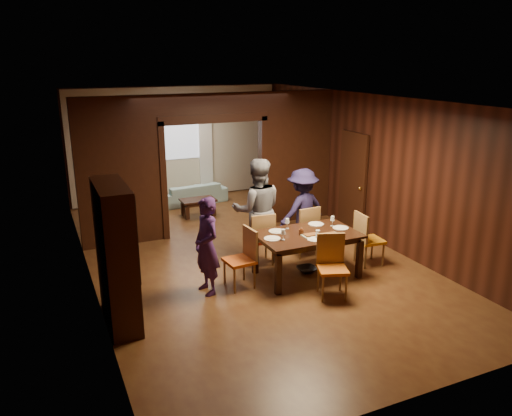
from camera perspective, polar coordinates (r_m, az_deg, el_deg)
name	(u,v)px	position (r m, az deg, el deg)	size (l,w,h in m)	color
floor	(245,256)	(9.41, -1.28, -5.52)	(9.00, 9.00, 0.00)	#4C2615
ceiling	(244,99)	(8.73, -1.41, 12.37)	(5.50, 9.00, 0.02)	silver
room_walls	(210,159)	(10.67, -5.30, 5.57)	(5.52, 9.01, 2.90)	black
person_purple	(207,246)	(7.78, -5.65, -4.36)	(0.57, 0.37, 1.56)	#3C1D55
person_grey	(257,210)	(8.94, 0.15, -0.28)	(0.92, 0.72, 1.89)	slate
person_navy	(302,210)	(9.49, 5.31, -0.25)	(1.03, 0.59, 1.60)	#1D173A
sofa	(192,193)	(12.83, -7.33, 1.69)	(1.74, 0.68, 0.51)	#9BC7CB
serving_bowl	(308,228)	(8.50, 6.00, -2.32)	(0.34, 0.34, 0.08)	black
dining_table	(307,254)	(8.52, 5.82, -5.30)	(1.68, 1.05, 0.76)	black
coffee_table	(198,207)	(11.79, -6.62, 0.08)	(0.80, 0.50, 0.40)	black
chair_left	(239,259)	(8.03, -1.92, -5.83)	(0.44, 0.44, 0.97)	#CF5113
chair_right	(370,239)	(9.13, 12.88, -3.42)	(0.44, 0.44, 0.97)	orange
chair_far_l	(260,238)	(8.94, 0.45, -3.41)	(0.44, 0.44, 0.97)	red
chair_far_r	(303,230)	(9.36, 5.44, -2.54)	(0.44, 0.44, 0.97)	#C26B12
chair_near	(333,267)	(7.81, 8.75, -6.72)	(0.44, 0.44, 0.97)	#C05912
hutch	(116,255)	(7.07, -15.70, -5.25)	(0.40, 1.20, 2.00)	black
door_right	(353,182)	(10.77, 10.99, 2.95)	(0.06, 0.90, 2.10)	black
window_far	(177,134)	(13.05, -9.04, 8.37)	(1.20, 0.03, 1.30)	silver
curtain_left	(149,154)	(12.91, -12.12, 6.09)	(0.35, 0.06, 2.40)	white
curtain_right	(206,149)	(13.29, -5.77, 6.68)	(0.35, 0.06, 2.40)	white
plate_left	(272,239)	(8.10, 1.87, -3.51)	(0.27, 0.27, 0.01)	silver
plate_far_l	(277,231)	(8.43, 2.39, -2.66)	(0.27, 0.27, 0.01)	silver
plate_far_r	(316,224)	(8.85, 6.88, -1.83)	(0.27, 0.27, 0.01)	white
plate_right	(341,228)	(8.71, 9.64, -2.24)	(0.27, 0.27, 0.01)	white
plate_near	(315,239)	(8.12, 6.79, -3.55)	(0.27, 0.27, 0.01)	white
platter_a	(311,235)	(8.26, 6.30, -3.08)	(0.30, 0.20, 0.04)	gray
platter_b	(330,234)	(8.34, 8.45, -2.98)	(0.30, 0.20, 0.04)	gray
wineglass_left	(283,235)	(8.03, 3.13, -3.06)	(0.08, 0.08, 0.18)	silver
wineglass_far	(287,224)	(8.56, 3.59, -1.79)	(0.08, 0.08, 0.18)	silver
wineglass_right	(332,221)	(8.78, 8.74, -1.48)	(0.08, 0.08, 0.18)	silver
tumbler	(318,234)	(8.15, 7.07, -3.00)	(0.07, 0.07, 0.14)	silver
condiment_jar	(301,231)	(8.30, 5.21, -2.68)	(0.08, 0.08, 0.11)	#4F2512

